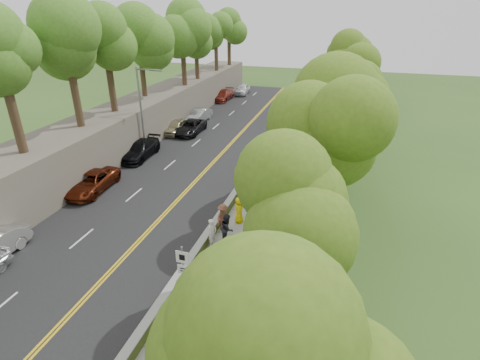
{
  "coord_description": "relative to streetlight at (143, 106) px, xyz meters",
  "views": [
    {
      "loc": [
        7.52,
        -15.53,
        13.03
      ],
      "look_at": [
        0.5,
        8.0,
        1.4
      ],
      "focal_mm": 28.0,
      "sensor_mm": 36.0,
      "label": 1
    }
  ],
  "objects": [
    {
      "name": "painter_0",
      "position": [
        11.91,
        -9.41,
        -3.71
      ],
      "size": [
        0.7,
        0.95,
        1.77
      ],
      "primitive_type": "imported",
      "rotation": [
        0.0,
        0.0,
        1.74
      ],
      "color": "yellow",
      "rests_on": "sidewalk"
    },
    {
      "name": "painter_1",
      "position": [
        11.21,
        -12.46,
        -3.69
      ],
      "size": [
        0.55,
        0.73,
        1.81
      ],
      "primitive_type": "imported",
      "rotation": [
        0.0,
        0.0,
        1.39
      ],
      "color": "silver",
      "rests_on": "sidewalk"
    },
    {
      "name": "construction_barrel",
      "position": [
        14.76,
        7.1,
        -4.15
      ],
      "size": [
        0.54,
        0.54,
        0.89
      ],
      "primitive_type": "cylinder",
      "color": "#FE5200",
      "rests_on": "sidewalk"
    },
    {
      "name": "sidewalk",
      "position": [
        13.01,
        1.0,
        -4.61
      ],
      "size": [
        4.2,
        66.0,
        0.05
      ],
      "primitive_type": "cube",
      "color": "gray",
      "rests_on": "ground"
    },
    {
      "name": "painter_2",
      "position": [
        11.91,
        -11.82,
        -3.64
      ],
      "size": [
        0.92,
        1.07,
        1.9
      ],
      "primitive_type": "imported",
      "rotation": [
        0.0,
        0.0,
        1.8
      ],
      "color": "black",
      "rests_on": "sidewalk"
    },
    {
      "name": "rock_embankment",
      "position": [
        -3.04,
        1.0,
        -2.64
      ],
      "size": [
        5.0,
        66.0,
        4.0
      ],
      "primitive_type": "cube",
      "color": "#595147",
      "rests_on": "ground"
    },
    {
      "name": "concrete_block",
      "position": [
        14.76,
        -18.0,
        -4.17
      ],
      "size": [
        1.39,
        1.13,
        0.83
      ],
      "primitive_type": "cube",
      "rotation": [
        0.0,
        0.0,
        0.16
      ],
      "color": "gray",
      "rests_on": "sidewalk"
    },
    {
      "name": "streetlight",
      "position": [
        0.0,
        0.0,
        0.0
      ],
      "size": [
        2.52,
        0.22,
        8.0
      ],
      "color": "gray",
      "rests_on": "ground"
    },
    {
      "name": "car_3",
      "position": [
        -0.14,
        -1.17,
        -3.83
      ],
      "size": [
        2.31,
        5.36,
        1.54
      ],
      "primitive_type": "imported",
      "rotation": [
        0.0,
        0.0,
        0.03
      ],
      "color": "black",
      "rests_on": "road"
    },
    {
      "name": "car_8",
      "position": [
        1.46,
        27.21,
        -3.84
      ],
      "size": [
        2.08,
        4.58,
        1.53
      ],
      "primitive_type": "imported",
      "rotation": [
        0.0,
        0.0,
        0.06
      ],
      "color": "white",
      "rests_on": "road"
    },
    {
      "name": "signpost",
      "position": [
        11.51,
        -17.02,
        -2.68
      ],
      "size": [
        0.62,
        0.09,
        3.1
      ],
      "color": "gray",
      "rests_on": "sidewalk"
    },
    {
      "name": "trees_embankment",
      "position": [
        -2.54,
        1.0,
        5.86
      ],
      "size": [
        6.4,
        66.0,
        13.0
      ],
      "primitive_type": null,
      "color": "#518928",
      "rests_on": "rock_embankment"
    },
    {
      "name": "trees_fenceside",
      "position": [
        17.46,
        1.0,
        2.36
      ],
      "size": [
        7.0,
        66.0,
        14.0
      ],
      "primitive_type": null,
      "color": "#597E1F",
      "rests_on": "ground"
    },
    {
      "name": "person_far",
      "position": [
        14.66,
        11.46,
        -3.79
      ],
      "size": [
        0.95,
        0.4,
        1.61
      ],
      "primitive_type": "imported",
      "rotation": [
        0.0,
        0.0,
        3.15
      ],
      "color": "black",
      "rests_on": "sidewalk"
    },
    {
      "name": "car_7",
      "position": [
        -0.14,
        22.47,
        -3.86
      ],
      "size": [
        2.15,
        5.14,
        1.48
      ],
      "primitive_type": "imported",
      "rotation": [
        0.0,
        0.0,
        -0.01
      ],
      "color": "maroon",
      "rests_on": "road"
    },
    {
      "name": "jersey_barrier",
      "position": [
        10.71,
        1.0,
        -4.34
      ],
      "size": [
        0.42,
        66.0,
        0.6
      ],
      "primitive_type": "cube",
      "color": "#9FCB2D",
      "rests_on": "ground"
    },
    {
      "name": "chainlink_fence",
      "position": [
        15.11,
        1.0,
        -3.64
      ],
      "size": [
        0.04,
        66.0,
        2.0
      ],
      "primitive_type": "cube",
      "color": "slate",
      "rests_on": "ground"
    },
    {
      "name": "painter_3",
      "position": [
        11.21,
        -10.56,
        -3.7
      ],
      "size": [
        0.99,
        1.3,
        1.78
      ],
      "primitive_type": "imported",
      "rotation": [
        0.0,
        0.0,
        1.25
      ],
      "color": "brown",
      "rests_on": "sidewalk"
    },
    {
      "name": "car_4",
      "position": [
        -0.03,
        6.41,
        -3.87
      ],
      "size": [
        1.89,
        4.37,
        1.47
      ],
      "primitive_type": "imported",
      "rotation": [
        0.0,
        0.0,
        -0.04
      ],
      "color": "#BBB38A",
      "rests_on": "road"
    },
    {
      "name": "car_6",
      "position": [
        1.46,
        6.79,
        -3.9
      ],
      "size": [
        2.43,
        5.09,
        1.4
      ],
      "primitive_type": "imported",
      "rotation": [
        0.0,
        0.0,
        0.02
      ],
      "color": "black",
      "rests_on": "road"
    },
    {
      "name": "car_2",
      "position": [
        -0.14,
        -8.28,
        -3.87
      ],
      "size": [
        2.75,
        5.38,
        1.46
      ],
      "primitive_type": "imported",
      "rotation": [
        0.0,
        0.0,
        0.07
      ],
      "color": "#5A1E0C",
      "rests_on": "road"
    },
    {
      "name": "road",
      "position": [
        5.06,
        1.0,
        -4.62
      ],
      "size": [
        11.2,
        66.0,
        0.04
      ],
      "primitive_type": "cube",
      "color": "black",
      "rests_on": "ground"
    },
    {
      "name": "ground",
      "position": [
        10.46,
        -14.0,
        -4.64
      ],
      "size": [
        140.0,
        140.0,
        0.0
      ],
      "primitive_type": "plane",
      "color": "#33511E",
      "rests_on": "ground"
    },
    {
      "name": "car_5",
      "position": [
        0.67,
        11.29,
        -3.86
      ],
      "size": [
        1.95,
        4.61,
        1.48
      ],
      "primitive_type": "imported",
      "rotation": [
        0.0,
        0.0,
        -0.09
      ],
      "color": "#A2A6AA",
      "rests_on": "road"
    }
  ]
}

